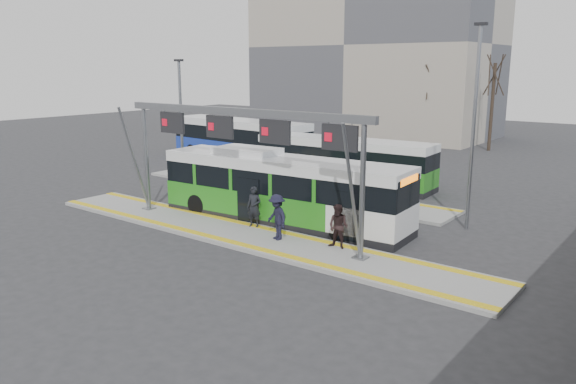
# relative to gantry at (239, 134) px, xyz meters

# --- Properties ---
(ground) EXTENTS (120.00, 120.00, 0.00)m
(ground) POSITION_rel_gantry_xyz_m (0.35, -0.25, -4.30)
(ground) COLOR #2D2D30
(ground) RESTS_ON ground
(platform_main) EXTENTS (22.00, 3.00, 0.15)m
(platform_main) POSITION_rel_gantry_xyz_m (0.35, -0.25, -4.22)
(platform_main) COLOR gray
(platform_main) RESTS_ON ground
(platform_second) EXTENTS (20.00, 3.00, 0.15)m
(platform_second) POSITION_rel_gantry_xyz_m (-3.65, 7.75, -4.22)
(platform_second) COLOR gray
(platform_second) RESTS_ON ground
(tactile_main) EXTENTS (22.00, 2.65, 0.02)m
(tactile_main) POSITION_rel_gantry_xyz_m (0.35, -0.25, -4.14)
(tactile_main) COLOR yellow
(tactile_main) RESTS_ON platform_main
(tactile_second) EXTENTS (20.00, 0.35, 0.02)m
(tactile_second) POSITION_rel_gantry_xyz_m (-3.65, 8.90, -4.14)
(tactile_second) COLOR yellow
(tactile_second) RESTS_ON platform_second
(gantry) EXTENTS (13.00, 1.68, 5.20)m
(gantry) POSITION_rel_gantry_xyz_m (0.00, 0.00, 0.00)
(gantry) COLOR slate
(gantry) RESTS_ON platform_main
(apartment_block) EXTENTS (24.50, 12.50, 18.40)m
(apartment_block) POSITION_rel_gantry_xyz_m (-13.65, 35.75, 4.91)
(apartment_block) COLOR #A29787
(apartment_block) RESTS_ON ground
(hero_bus) EXTENTS (12.18, 3.38, 3.31)m
(hero_bus) POSITION_rel_gantry_xyz_m (0.24, 2.53, -2.79)
(hero_bus) COLOR black
(hero_bus) RESTS_ON ground
(bg_bus_green) EXTENTS (11.23, 2.94, 2.78)m
(bg_bus_green) POSITION_rel_gantry_xyz_m (-2.09, 11.51, -2.93)
(bg_bus_green) COLOR black
(bg_bus_green) RESTS_ON ground
(bg_bus_blue) EXTENTS (12.16, 3.42, 3.14)m
(bg_bus_blue) POSITION_rel_gantry_xyz_m (-12.72, 13.96, -2.75)
(bg_bus_blue) COLOR black
(bg_bus_blue) RESTS_ON ground
(passenger_a) EXTENTS (0.74, 0.59, 1.79)m
(passenger_a) POSITION_rel_gantry_xyz_m (0.05, 0.81, -3.26)
(passenger_a) COLOR black
(passenger_a) RESTS_ON platform_main
(passenger_b) EXTENTS (0.88, 0.70, 1.72)m
(passenger_b) POSITION_rel_gantry_xyz_m (4.56, 0.55, -3.29)
(passenger_b) COLOR black
(passenger_b) RESTS_ON platform_main
(passenger_c) EXTENTS (1.37, 1.07, 1.86)m
(passenger_c) POSITION_rel_gantry_xyz_m (1.99, -0.02, -3.22)
(passenger_c) COLOR black
(passenger_c) RESTS_ON platform_main
(tree_left) EXTENTS (1.40, 1.40, 7.43)m
(tree_left) POSITION_rel_gantry_xyz_m (-4.79, 30.33, 1.33)
(tree_left) COLOR #382B21
(tree_left) RESTS_ON ground
(tree_mid) EXTENTS (1.40, 1.40, 8.25)m
(tree_mid) POSITION_rel_gantry_xyz_m (0.31, 30.96, 1.96)
(tree_mid) COLOR #382B21
(tree_mid) RESTS_ON ground
(tree_far) EXTENTS (1.40, 1.40, 7.66)m
(tree_far) POSITION_rel_gantry_xyz_m (-21.78, 31.25, 1.51)
(tree_far) COLOR #382B21
(tree_far) RESTS_ON ground
(lamp_west) EXTENTS (0.50, 0.25, 7.39)m
(lamp_west) POSITION_rel_gantry_xyz_m (-8.02, 4.04, -0.36)
(lamp_west) COLOR slate
(lamp_west) RESTS_ON ground
(lamp_east) EXTENTS (0.50, 0.25, 8.76)m
(lamp_east) POSITION_rel_gantry_xyz_m (7.36, 6.66, 0.33)
(lamp_east) COLOR slate
(lamp_east) RESTS_ON ground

